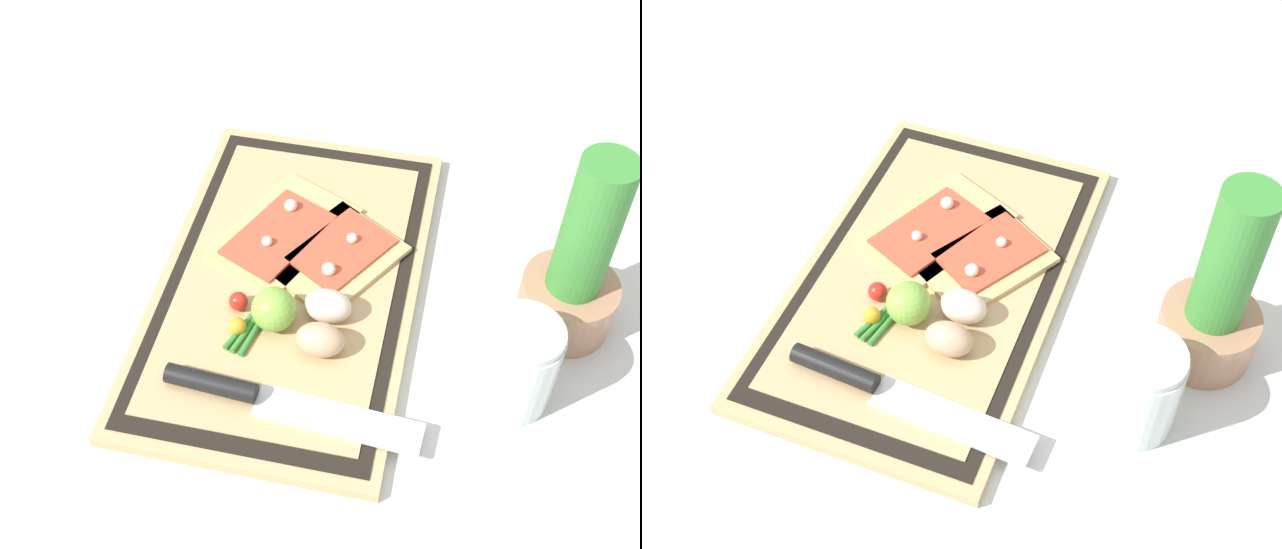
{
  "view_description": "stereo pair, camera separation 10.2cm",
  "coord_description": "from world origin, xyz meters",
  "views": [
    {
      "loc": [
        0.65,
        0.18,
        0.81
      ],
      "look_at": [
        0.0,
        0.04,
        0.03
      ],
      "focal_mm": 50.0,
      "sensor_mm": 36.0,
      "label": 1
    },
    {
      "loc": [
        0.62,
        0.28,
        0.81
      ],
      "look_at": [
        0.0,
        0.04,
        0.03
      ],
      "focal_mm": 50.0,
      "sensor_mm": 36.0,
      "label": 2
    }
  ],
  "objects": [
    {
      "name": "cherry_tomato_red",
      "position": [
        0.05,
        -0.05,
        0.03
      ],
      "size": [
        0.02,
        0.02,
        0.02
      ],
      "primitive_type": "sphere",
      "color": "red",
      "rests_on": "cutting_board"
    },
    {
      "name": "pizza_slice_far",
      "position": [
        -0.04,
        0.05,
        0.02
      ],
      "size": [
        0.19,
        0.17,
        0.02
      ],
      "color": "tan",
      "rests_on": "cutting_board"
    },
    {
      "name": "ground_plane",
      "position": [
        0.0,
        0.0,
        0.0
      ],
      "size": [
        6.0,
        6.0,
        0.0
      ],
      "primitive_type": "plane",
      "color": "silver"
    },
    {
      "name": "egg_pink",
      "position": [
        0.05,
        0.06,
        0.04
      ],
      "size": [
        0.04,
        0.05,
        0.04
      ],
      "primitive_type": "ellipsoid",
      "color": "beige",
      "rests_on": "cutting_board"
    },
    {
      "name": "sauce_jar",
      "position": [
        0.1,
        0.27,
        0.05
      ],
      "size": [
        0.08,
        0.08,
        0.11
      ],
      "color": "silver",
      "rests_on": "ground_plane"
    },
    {
      "name": "pizza_slice_near",
      "position": [
        -0.07,
        -0.02,
        0.02
      ],
      "size": [
        0.2,
        0.17,
        0.02
      ],
      "color": "tan",
      "rests_on": "cutting_board"
    },
    {
      "name": "cherry_tomato_yellow",
      "position": [
        0.09,
        -0.04,
        0.03
      ],
      "size": [
        0.02,
        0.02,
        0.02
      ],
      "primitive_type": "sphere",
      "color": "gold",
      "rests_on": "cutting_board"
    },
    {
      "name": "lime",
      "position": [
        0.07,
        -0.0,
        0.04
      ],
      "size": [
        0.05,
        0.05,
        0.05
      ],
      "primitive_type": "sphere",
      "color": "#7FB742",
      "rests_on": "cutting_board"
    },
    {
      "name": "herb_pot",
      "position": [
        -0.02,
        0.32,
        0.08
      ],
      "size": [
        0.11,
        0.11,
        0.24
      ],
      "color": "#AD7A5B",
      "rests_on": "ground_plane"
    },
    {
      "name": "scallion_bunch",
      "position": [
        -0.01,
        0.0,
        0.02
      ],
      "size": [
        0.26,
        0.1,
        0.01
      ],
      "color": "#388433",
      "rests_on": "cutting_board"
    },
    {
      "name": "egg_brown",
      "position": [
        0.09,
        0.06,
        0.04
      ],
      "size": [
        0.04,
        0.05,
        0.04
      ],
      "primitive_type": "ellipsoid",
      "color": "tan",
      "rests_on": "cutting_board"
    },
    {
      "name": "cutting_board",
      "position": [
        0.0,
        0.0,
        0.01
      ],
      "size": [
        0.5,
        0.3,
        0.02
      ],
      "color": "tan",
      "rests_on": "ground_plane"
    },
    {
      "name": "knife",
      "position": [
        0.17,
        -0.0,
        0.02
      ],
      "size": [
        0.05,
        0.28,
        0.02
      ],
      "color": "silver",
      "rests_on": "cutting_board"
    }
  ]
}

